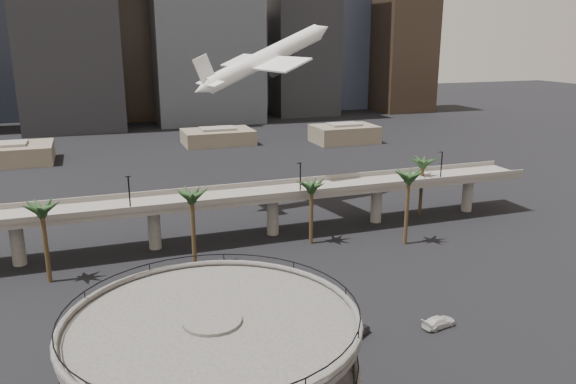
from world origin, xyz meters
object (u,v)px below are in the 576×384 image
object	(u,v)px
overpass	(215,203)
car_b	(353,332)
airborne_jet	(264,59)
car_c	(439,322)
car_a	(326,354)

from	to	relation	value
overpass	car_b	world-z (taller)	overpass
airborne_jet	car_b	distance (m)	66.18
car_c	overpass	bearing A→B (deg)	15.67
overpass	car_c	distance (m)	46.13
car_a	car_c	size ratio (longest dim) A/B	0.89
overpass	car_b	distance (m)	41.09
airborne_jet	car_c	xyz separation A→B (m)	(4.78, -59.31, -31.16)
car_c	airborne_jet	bearing A→B (deg)	-6.00
overpass	car_a	bearing A→B (deg)	-85.58
car_a	airborne_jet	bearing A→B (deg)	-26.07
overpass	car_c	xyz separation A→B (m)	(20.20, -40.94, -6.64)
overpass	car_c	size ratio (longest dim) A/B	26.77
car_b	car_c	bearing A→B (deg)	-124.11
airborne_jet	car_b	world-z (taller)	airborne_jet
car_b	car_c	xyz separation A→B (m)	(11.70, -1.27, -0.12)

